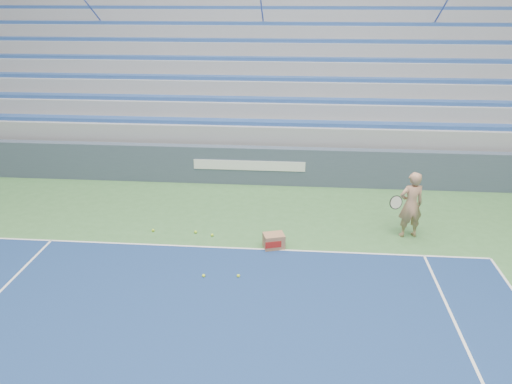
# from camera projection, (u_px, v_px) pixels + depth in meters

# --- Properties ---
(sponsor_barrier) EXTENTS (30.00, 0.32, 1.10)m
(sponsor_barrier) POSITION_uv_depth(u_px,v_px,m) (250.00, 165.00, 14.40)
(sponsor_barrier) COLOR #3B485A
(sponsor_barrier) RESTS_ON ground
(bleachers) EXTENTS (31.00, 9.15, 7.30)m
(bleachers) POSITION_uv_depth(u_px,v_px,m) (264.00, 72.00, 19.00)
(bleachers) COLOR gray
(bleachers) RESTS_ON ground
(tennis_player) EXTENTS (0.93, 0.86, 1.56)m
(tennis_player) POSITION_uv_depth(u_px,v_px,m) (411.00, 205.00, 11.18)
(tennis_player) COLOR tan
(tennis_player) RESTS_ON ground
(ball_box) EXTENTS (0.52, 0.45, 0.33)m
(ball_box) POSITION_uv_depth(u_px,v_px,m) (274.00, 241.00, 10.88)
(ball_box) COLOR #9B6C4B
(ball_box) RESTS_ON ground
(tennis_ball_0) EXTENTS (0.07, 0.07, 0.07)m
(tennis_ball_0) POSITION_uv_depth(u_px,v_px,m) (238.00, 276.00, 9.81)
(tennis_ball_0) COLOR #C7EF30
(tennis_ball_0) RESTS_ON ground
(tennis_ball_1) EXTENTS (0.07, 0.07, 0.07)m
(tennis_ball_1) POSITION_uv_depth(u_px,v_px,m) (196.00, 232.00, 11.59)
(tennis_ball_1) COLOR #C7EF30
(tennis_ball_1) RESTS_ON ground
(tennis_ball_2) EXTENTS (0.07, 0.07, 0.07)m
(tennis_ball_2) POSITION_uv_depth(u_px,v_px,m) (204.00, 276.00, 9.81)
(tennis_ball_2) COLOR #C7EF30
(tennis_ball_2) RESTS_ON ground
(tennis_ball_3) EXTENTS (0.07, 0.07, 0.07)m
(tennis_ball_3) POSITION_uv_depth(u_px,v_px,m) (212.00, 235.00, 11.44)
(tennis_ball_3) COLOR #C7EF30
(tennis_ball_3) RESTS_ON ground
(tennis_ball_4) EXTENTS (0.07, 0.07, 0.07)m
(tennis_ball_4) POSITION_uv_depth(u_px,v_px,m) (153.00, 230.00, 11.67)
(tennis_ball_4) COLOR #C7EF30
(tennis_ball_4) RESTS_ON ground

